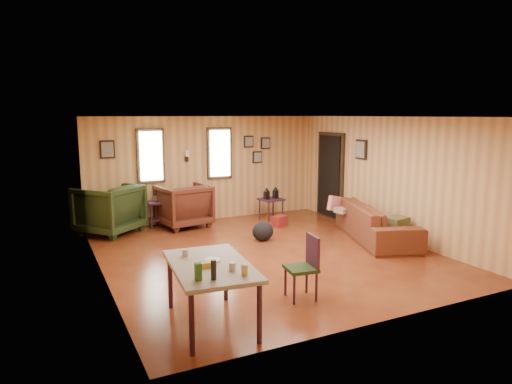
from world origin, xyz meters
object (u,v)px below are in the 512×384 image
at_px(recliner_green, 109,207).
at_px(recliner_brown, 184,203).
at_px(end_table, 161,209).
at_px(sofa, 377,216).
at_px(side_table, 271,198).
at_px(dining_table, 211,270).

bearing_deg(recliner_green, recliner_brown, 136.91).
height_order(recliner_green, end_table, recliner_green).
distance_m(recliner_green, end_table, 1.14).
distance_m(recliner_brown, recliner_green, 1.56).
height_order(sofa, end_table, sofa).
distance_m(sofa, recliner_green, 5.42).
relative_size(side_table, dining_table, 0.51).
relative_size(sofa, dining_table, 1.57).
height_order(sofa, side_table, sofa).
bearing_deg(sofa, end_table, 70.08).
height_order(sofa, recliner_brown, recliner_brown).
height_order(recliner_brown, end_table, recliner_brown).
height_order(sofa, dining_table, dining_table).
bearing_deg(side_table, recliner_green, 174.40).
relative_size(recliner_brown, dining_table, 0.68).
distance_m(recliner_brown, end_table, 0.53).
xyz_separation_m(end_table, dining_table, (-0.67, -5.00, 0.29)).
relative_size(recliner_green, side_table, 1.45).
relative_size(recliner_green, end_table, 1.63).
xyz_separation_m(sofa, end_table, (-3.55, 2.92, -0.08)).
xyz_separation_m(sofa, dining_table, (-4.23, -2.08, 0.20)).
bearing_deg(dining_table, side_table, 60.44).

